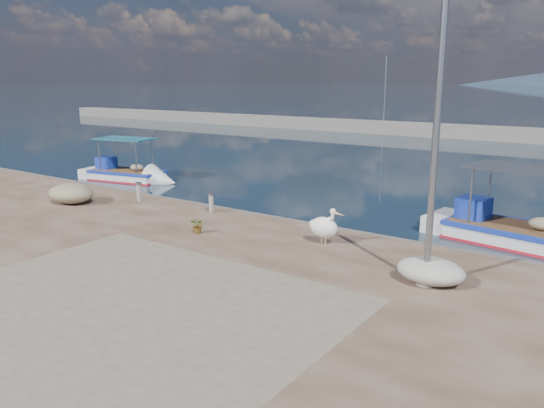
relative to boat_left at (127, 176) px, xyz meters
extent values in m
plane|color=#162635|center=(12.81, -8.46, -0.20)|extent=(1400.00, 1400.00, 0.00)
cube|color=gray|center=(13.81, -11.46, 0.30)|extent=(9.00, 7.00, 0.01)
cube|color=gray|center=(12.81, 31.54, 0.40)|extent=(120.00, 2.20, 1.20)
cylinder|color=gray|center=(0.81, 31.54, 3.80)|extent=(0.16, 0.16, 7.00)
cube|color=white|center=(0.06, 0.01, -0.13)|extent=(5.67, 2.83, 0.89)
cube|color=#1A34AA|center=(0.06, 0.01, 0.26)|extent=(4.19, 2.58, 0.13)
cube|color=#B51624|center=(0.06, 0.01, -0.19)|extent=(4.19, 2.56, 0.11)
cube|color=#1A34AA|center=(-1.27, -0.26, 0.64)|extent=(0.99, 0.99, 0.65)
cube|color=#1A5068|center=(0.06, 0.01, 1.99)|extent=(3.26, 2.25, 0.07)
cube|color=white|center=(19.42, -0.17, -0.13)|extent=(6.33, 2.86, 1.00)
cube|color=#1A34AA|center=(19.42, -0.17, 0.32)|extent=(4.65, 2.68, 0.15)
cube|color=#B51624|center=(19.42, -0.17, -0.18)|extent=(4.64, 2.66, 0.13)
cube|color=#1A34AA|center=(17.91, 0.05, 0.74)|extent=(1.07, 1.07, 0.74)
cube|color=#262931|center=(19.42, -0.17, 2.27)|extent=(3.60, 2.37, 0.08)
cylinder|color=tan|center=(14.98, -5.19, 0.44)|extent=(0.04, 0.04, 0.28)
cylinder|color=tan|center=(15.12, -5.20, 0.44)|extent=(0.04, 0.04, 0.28)
ellipsoid|color=white|center=(15.05, -5.20, 0.80)|extent=(0.91, 0.62, 0.61)
cylinder|color=white|center=(15.31, -5.23, 1.11)|extent=(0.21, 0.13, 0.52)
sphere|color=white|center=(15.35, -5.23, 1.33)|extent=(0.17, 0.17, 0.17)
cone|color=#F1A85D|center=(15.55, -5.25, 1.29)|extent=(0.42, 0.14, 0.13)
cylinder|color=gray|center=(18.61, -6.58, 3.80)|extent=(0.16, 0.16, 7.00)
cylinder|color=gray|center=(18.61, -6.58, 0.35)|extent=(0.44, 0.44, 0.10)
cylinder|color=gray|center=(9.78, -4.21, 0.63)|extent=(0.17, 0.17, 0.67)
cylinder|color=gray|center=(9.78, -4.21, 0.97)|extent=(0.23, 0.23, 0.06)
cylinder|color=gray|center=(6.16, -4.45, 0.65)|extent=(0.18, 0.18, 0.71)
cylinder|color=gray|center=(6.16, -4.45, 1.01)|extent=(0.24, 0.24, 0.06)
imported|color=#33722D|center=(11.27, -6.51, 0.55)|extent=(0.53, 0.49, 0.51)
ellipsoid|color=beige|center=(18.66, -6.42, 0.60)|extent=(1.61, 1.21, 0.60)
ellipsoid|color=tan|center=(4.28, -6.24, 0.68)|extent=(1.95, 1.52, 0.76)
camera|label=1|loc=(22.42, -18.25, 4.99)|focal=35.00mm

